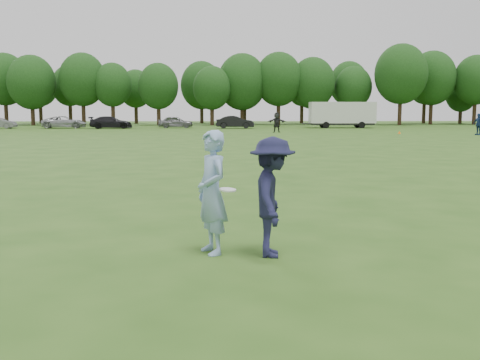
% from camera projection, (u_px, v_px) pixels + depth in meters
% --- Properties ---
extents(ground, '(200.00, 200.00, 0.00)m').
position_uv_depth(ground, '(225.00, 254.00, 9.19)').
color(ground, '#294D15').
rests_on(ground, ground).
extents(thrower, '(0.75, 0.87, 2.02)m').
position_uv_depth(thrower, '(212.00, 192.00, 9.12)').
color(thrower, '#8AABD6').
rests_on(thrower, ground).
extents(defender, '(0.82, 1.30, 1.93)m').
position_uv_depth(defender, '(272.00, 197.00, 8.96)').
color(defender, '#1B1B3B').
rests_on(defender, ground).
extents(player_far_b, '(0.91, 1.24, 1.96)m').
position_uv_depth(player_far_b, '(478.00, 124.00, 50.68)').
color(player_far_b, navy).
rests_on(player_far_b, ground).
extents(player_far_d, '(1.94, 0.90, 2.02)m').
position_uv_depth(player_far_d, '(277.00, 122.00, 56.58)').
color(player_far_d, '#242424').
rests_on(player_far_d, ground).
extents(car_c, '(5.55, 3.07, 1.47)m').
position_uv_depth(car_c, '(64.00, 122.00, 68.51)').
color(car_c, '#9F9FA3').
rests_on(car_c, ground).
extents(car_d, '(5.17, 2.37, 1.46)m').
position_uv_depth(car_d, '(111.00, 122.00, 67.33)').
color(car_d, black).
rests_on(car_d, ground).
extents(car_e, '(4.29, 1.74, 1.46)m').
position_uv_depth(car_e, '(176.00, 122.00, 69.56)').
color(car_e, slate).
rests_on(car_e, ground).
extents(car_f, '(4.65, 1.76, 1.52)m').
position_uv_depth(car_f, '(235.00, 122.00, 67.84)').
color(car_f, black).
rests_on(car_f, ground).
extents(field_cone, '(0.28, 0.28, 0.30)m').
position_uv_depth(field_cone, '(399.00, 132.00, 53.42)').
color(field_cone, orange).
rests_on(field_cone, ground).
extents(disc_in_play, '(0.28, 0.27, 0.06)m').
position_uv_depth(disc_in_play, '(228.00, 190.00, 8.93)').
color(disc_in_play, white).
rests_on(disc_in_play, ground).
extents(cargo_trailer, '(9.00, 2.75, 3.20)m').
position_uv_depth(cargo_trailer, '(342.00, 114.00, 69.56)').
color(cargo_trailer, silver).
rests_on(cargo_trailer, ground).
extents(treeline, '(130.35, 18.39, 11.74)m').
position_uv_depth(treeline, '(242.00, 83.00, 84.73)').
color(treeline, '#332114').
rests_on(treeline, ground).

